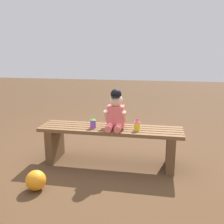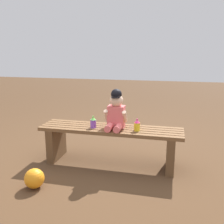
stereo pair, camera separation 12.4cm
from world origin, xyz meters
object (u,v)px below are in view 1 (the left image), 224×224
Objects in this scene: park_bench at (110,140)px; sippy_cup_right at (137,125)px; toy_ball at (36,180)px; sippy_cup_left at (93,122)px; child_figure at (116,111)px.

sippy_cup_right is (0.28, -0.04, 0.19)m from park_bench.
park_bench is at bearing 50.47° from toy_ball.
park_bench is 0.85m from toy_ball.
sippy_cup_left is at bearing -166.01° from park_bench.
sippy_cup_right is (0.46, 0.00, 0.00)m from sippy_cup_left.
sippy_cup_left is 1.00× the size of sippy_cup_right.
child_figure is 0.26m from sippy_cup_right.
sippy_cup_right is at bearing -11.76° from child_figure.
sippy_cup_left is at bearing -168.42° from child_figure.
park_bench is 3.67× the size of child_figure.
child_figure is at bearing 168.24° from sippy_cup_right.
sippy_cup_right reaches higher than toy_ball.
park_bench is 0.26m from sippy_cup_left.
child_figure is 0.26m from sippy_cup_left.
toy_ball is at bearing -129.53° from park_bench.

